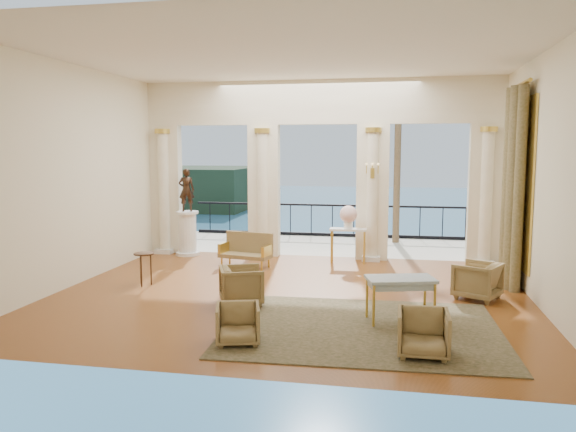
% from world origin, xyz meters
% --- Properties ---
extents(floor, '(9.00, 9.00, 0.00)m').
position_xyz_m(floor, '(0.00, 0.00, 0.00)').
color(floor, '#542F0D').
rests_on(floor, ground).
extents(room_walls, '(9.00, 9.00, 9.00)m').
position_xyz_m(room_walls, '(0.00, -1.12, 2.88)').
color(room_walls, white).
rests_on(room_walls, ground).
extents(arcade, '(9.00, 0.56, 4.50)m').
position_xyz_m(arcade, '(-0.00, 3.82, 2.58)').
color(arcade, beige).
rests_on(arcade, ground).
extents(terrace, '(10.00, 3.60, 0.10)m').
position_xyz_m(terrace, '(0.00, 5.80, -0.05)').
color(terrace, beige).
rests_on(terrace, ground).
extents(balustrade, '(9.00, 0.06, 1.03)m').
position_xyz_m(balustrade, '(0.00, 7.40, 0.41)').
color(balustrade, black).
rests_on(balustrade, terrace).
extents(palm_tree, '(2.00, 2.00, 4.50)m').
position_xyz_m(palm_tree, '(2.00, 6.60, 4.09)').
color(palm_tree, '#4C3823').
rests_on(palm_tree, terrace).
extents(headland, '(22.00, 18.00, 6.00)m').
position_xyz_m(headland, '(-30.00, 70.00, -3.00)').
color(headland, black).
rests_on(headland, sea).
extents(sea, '(160.00, 160.00, 0.00)m').
position_xyz_m(sea, '(0.00, 60.00, -6.00)').
color(sea, teal).
rests_on(sea, ground).
extents(curtain, '(0.33, 1.40, 4.09)m').
position_xyz_m(curtain, '(4.28, 1.50, 2.02)').
color(curtain, brown).
rests_on(curtain, ground).
extents(window_frame, '(0.04, 1.60, 3.40)m').
position_xyz_m(window_frame, '(4.47, 1.50, 2.10)').
color(window_frame, gold).
rests_on(window_frame, room_walls).
extents(wall_sconce, '(0.30, 0.11, 0.33)m').
position_xyz_m(wall_sconce, '(1.40, 3.51, 2.23)').
color(wall_sconce, gold).
rests_on(wall_sconce, arcade).
extents(rug, '(4.34, 3.44, 0.02)m').
position_xyz_m(rug, '(1.50, -1.80, 0.01)').
color(rug, '#2D341B').
rests_on(rug, ground).
extents(armchair_a, '(0.75, 0.72, 0.63)m').
position_xyz_m(armchair_a, '(-0.22, -2.80, 0.32)').
color(armchair_a, '#4C3C1E').
rests_on(armchair_a, ground).
extents(armchair_b, '(0.68, 0.64, 0.70)m').
position_xyz_m(armchair_b, '(2.38, -2.80, 0.35)').
color(armchair_b, '#4C3C1E').
rests_on(armchair_b, ground).
extents(armchair_c, '(0.96, 0.98, 0.76)m').
position_xyz_m(armchair_c, '(3.50, 0.38, 0.38)').
color(armchair_c, '#4C3C1E').
rests_on(armchair_c, ground).
extents(armchair_d, '(0.92, 0.94, 0.76)m').
position_xyz_m(armchair_d, '(-0.72, -0.80, 0.38)').
color(armchair_d, '#4C3C1E').
rests_on(armchair_d, ground).
extents(settee, '(1.30, 0.76, 0.81)m').
position_xyz_m(settee, '(-1.48, 2.39, 0.40)').
color(settee, '#4C3C1E').
rests_on(settee, ground).
extents(game_table, '(1.19, 0.85, 0.74)m').
position_xyz_m(game_table, '(2.08, -1.34, 0.66)').
color(game_table, '#9DB4C7').
rests_on(game_table, ground).
extents(pedestal, '(0.63, 0.63, 1.16)m').
position_xyz_m(pedestal, '(-3.40, 3.50, 0.56)').
color(pedestal, silver).
rests_on(pedestal, ground).
extents(statue, '(0.46, 0.36, 1.12)m').
position_xyz_m(statue, '(-3.40, 3.50, 1.72)').
color(statue, black).
rests_on(statue, pedestal).
extents(console_table, '(0.91, 0.38, 0.85)m').
position_xyz_m(console_table, '(0.85, 3.29, 0.70)').
color(console_table, silver).
rests_on(console_table, ground).
extents(urn, '(0.43, 0.43, 0.57)m').
position_xyz_m(urn, '(0.85, 3.29, 1.17)').
color(urn, white).
rests_on(urn, console_table).
extents(side_table, '(0.42, 0.42, 0.68)m').
position_xyz_m(side_table, '(-3.06, 0.18, 0.58)').
color(side_table, black).
rests_on(side_table, ground).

